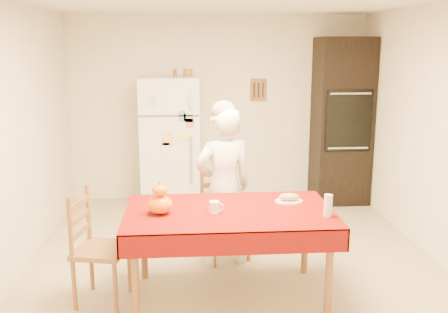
{
  "coord_description": "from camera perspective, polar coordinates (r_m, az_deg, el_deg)",
  "views": [
    {
      "loc": [
        -0.45,
        -4.55,
        2.06
      ],
      "look_at": [
        -0.08,
        0.2,
        1.02
      ],
      "focal_mm": 40.0,
      "sensor_mm": 36.0,
      "label": 1
    }
  ],
  "objects": [
    {
      "name": "dining_table",
      "position": [
        4.13,
        0.6,
        -7.06
      ],
      "size": [
        1.7,
        1.0,
        0.76
      ],
      "color": "brown",
      "rests_on": "floor"
    },
    {
      "name": "chair_left",
      "position": [
        4.26,
        -14.7,
        -9.54
      ],
      "size": [
        0.48,
        0.49,
        0.95
      ],
      "rotation": [
        0.0,
        0.0,
        1.37
      ],
      "color": "brown",
      "rests_on": "floor"
    },
    {
      "name": "spice_jar_mid",
      "position": [
        6.49,
        -4.45,
        9.52
      ],
      "size": [
        0.05,
        0.05,
        0.1
      ],
      "primitive_type": "cylinder",
      "color": "#92561A",
      "rests_on": "refrigerator"
    },
    {
      "name": "spice_jar_right",
      "position": [
        6.49,
        -3.84,
        9.53
      ],
      "size": [
        0.05,
        0.05,
        0.1
      ],
      "primitive_type": "cylinder",
      "color": "#995F1B",
      "rests_on": "refrigerator"
    },
    {
      "name": "bread_loaf",
      "position": [
        4.33,
        7.44,
        -4.6
      ],
      "size": [
        0.18,
        0.1,
        0.06
      ],
      "primitive_type": "ellipsoid",
      "color": "#96764A",
      "rests_on": "bread_plate"
    },
    {
      "name": "seated_woman",
      "position": [
        4.72,
        -0.05,
        -3.59
      ],
      "size": [
        0.64,
        0.51,
        1.54
      ],
      "primitive_type": "imported",
      "rotation": [
        0.0,
        0.0,
        3.42
      ],
      "color": "silver",
      "rests_on": "floor"
    },
    {
      "name": "pumpkin_upper",
      "position": [
        4.0,
        -7.34,
        -3.83
      ],
      "size": [
        0.12,
        0.12,
        0.09
      ],
      "primitive_type": "ellipsoid",
      "color": "#EB3505",
      "rests_on": "pumpkin_lower"
    },
    {
      "name": "coffee_mug",
      "position": [
        4.02,
        -1.13,
        -5.83
      ],
      "size": [
        0.08,
        0.08,
        0.1
      ],
      "primitive_type": "cylinder",
      "color": "white",
      "rests_on": "dining_table"
    },
    {
      "name": "wine_glass",
      "position": [
        4.02,
        11.81,
        -5.51
      ],
      "size": [
        0.07,
        0.07,
        0.18
      ],
      "primitive_type": "cylinder",
      "color": "silver",
      "rests_on": "dining_table"
    },
    {
      "name": "floor",
      "position": [
        5.01,
        1.1,
        -11.97
      ],
      "size": [
        4.5,
        4.5,
        0.0
      ],
      "primitive_type": "plane",
      "color": "tan",
      "rests_on": "ground"
    },
    {
      "name": "chair_far",
      "position": [
        5.0,
        -0.17,
        -5.8
      ],
      "size": [
        0.52,
        0.51,
        0.95
      ],
      "rotation": [
        0.0,
        0.0,
        0.31
      ],
      "color": "brown",
      "rests_on": "floor"
    },
    {
      "name": "oven_cabinet",
      "position": [
        6.87,
        13.26,
        3.94
      ],
      "size": [
        0.7,
        0.62,
        2.2
      ],
      "color": "black",
      "rests_on": "floor"
    },
    {
      "name": "room_shell",
      "position": [
        4.59,
        1.19,
        6.81
      ],
      "size": [
        4.02,
        4.52,
        2.51
      ],
      "color": "#F3E7CC",
      "rests_on": "ground"
    },
    {
      "name": "bread_plate",
      "position": [
        4.34,
        7.43,
        -5.11
      ],
      "size": [
        0.24,
        0.24,
        0.02
      ],
      "primitive_type": "cylinder",
      "color": "white",
      "rests_on": "dining_table"
    },
    {
      "name": "spice_jar_left",
      "position": [
        6.49,
        -5.65,
        9.5
      ],
      "size": [
        0.05,
        0.05,
        0.1
      ],
      "primitive_type": "cylinder",
      "color": "brown",
      "rests_on": "refrigerator"
    },
    {
      "name": "pumpkin_lower",
      "position": [
        4.04,
        -7.29,
        -5.48
      ],
      "size": [
        0.2,
        0.2,
        0.15
      ],
      "primitive_type": "ellipsoid",
      "color": "#DA5E05",
      "rests_on": "dining_table"
    },
    {
      "name": "refrigerator",
      "position": [
        6.54,
        -6.13,
        1.57
      ],
      "size": [
        0.75,
        0.74,
        1.7
      ],
      "color": "white",
      "rests_on": "floor"
    }
  ]
}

